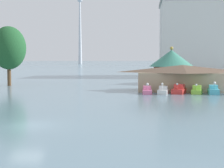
% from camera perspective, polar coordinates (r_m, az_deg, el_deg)
% --- Properties ---
extents(ground_plane, '(2000.00, 2000.00, 0.00)m').
position_cam_1_polar(ground_plane, '(27.65, -13.76, -6.60)').
color(ground_plane, slate).
extents(pedal_boat_pink, '(1.39, 2.86, 1.67)m').
position_cam_1_polar(pedal_boat_pink, '(51.37, 5.76, -1.07)').
color(pedal_boat_pink, pink).
rests_on(pedal_boat_pink, ground).
extents(pedal_boat_white, '(1.82, 3.13, 1.72)m').
position_cam_1_polar(pedal_boat_white, '(51.35, 8.36, -1.10)').
color(pedal_boat_white, white).
rests_on(pedal_boat_white, ground).
extents(pedal_boat_red, '(2.42, 3.05, 1.65)m').
position_cam_1_polar(pedal_boat_red, '(52.35, 10.89, -0.95)').
color(pedal_boat_red, red).
rests_on(pedal_boat_red, ground).
extents(pedal_boat_lime, '(1.89, 2.52, 1.54)m').
position_cam_1_polar(pedal_boat_lime, '(52.49, 13.69, -1.03)').
color(pedal_boat_lime, '#8CCC3F').
rests_on(pedal_boat_lime, ground).
extents(pedal_boat_cyan, '(1.55, 2.63, 1.90)m').
position_cam_1_polar(pedal_boat_cyan, '(52.50, 16.26, -1.02)').
color(pedal_boat_cyan, '#4CB7CC').
rests_on(pedal_boat_cyan, ground).
extents(boathouse, '(15.23, 8.64, 4.14)m').
position_cam_1_polar(boathouse, '(57.12, 11.46, 1.09)').
color(boathouse, tan).
rests_on(boathouse, ground).
extents(green_roof_pavilion, '(9.18, 9.18, 7.67)m').
position_cam_1_polar(green_roof_pavilion, '(72.82, 9.69, 3.10)').
color(green_roof_pavilion, brown).
rests_on(green_roof_pavilion, ground).
extents(shoreline_tree_tall_left, '(6.54, 6.54, 11.32)m').
position_cam_1_polar(shoreline_tree_tall_left, '(69.54, -16.54, 5.66)').
color(shoreline_tree_tall_left, brown).
rests_on(shoreline_tree_tall_left, ground).
extents(background_building_block, '(35.74, 17.01, 22.28)m').
position_cam_1_polar(background_building_block, '(108.49, 17.32, 7.12)').
color(background_building_block, silver).
rests_on(background_building_block, ground).
extents(distant_broadcast_tower, '(5.82, 5.82, 146.09)m').
position_cam_1_polar(distant_broadcast_tower, '(397.91, -5.27, 11.93)').
color(distant_broadcast_tower, silver).
rests_on(distant_broadcast_tower, ground).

